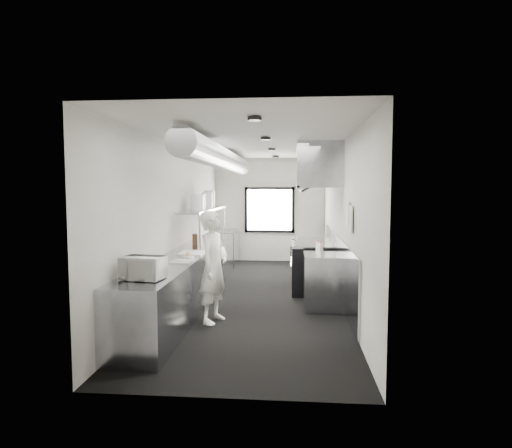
% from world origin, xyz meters
% --- Properties ---
extents(floor, '(3.00, 8.00, 0.01)m').
position_xyz_m(floor, '(0.00, 0.00, 0.00)').
color(floor, black).
rests_on(floor, ground).
extents(ceiling, '(3.00, 8.00, 0.01)m').
position_xyz_m(ceiling, '(0.00, 0.00, 2.80)').
color(ceiling, beige).
rests_on(ceiling, wall_back).
extents(wall_back, '(3.00, 0.02, 2.80)m').
position_xyz_m(wall_back, '(0.00, 4.00, 1.40)').
color(wall_back, silver).
rests_on(wall_back, floor).
extents(wall_front, '(3.00, 0.02, 2.80)m').
position_xyz_m(wall_front, '(0.00, -4.00, 1.40)').
color(wall_front, silver).
rests_on(wall_front, floor).
extents(wall_left, '(0.02, 8.00, 2.80)m').
position_xyz_m(wall_left, '(-1.50, 0.00, 1.40)').
color(wall_left, silver).
rests_on(wall_left, floor).
extents(wall_right, '(0.02, 8.00, 2.80)m').
position_xyz_m(wall_right, '(1.50, 0.00, 1.40)').
color(wall_right, silver).
rests_on(wall_right, floor).
extents(wall_cladding, '(0.03, 5.50, 1.10)m').
position_xyz_m(wall_cladding, '(1.48, 0.30, 0.55)').
color(wall_cladding, '#8F939C').
rests_on(wall_cladding, wall_right).
extents(hvac_duct, '(0.40, 6.40, 0.40)m').
position_xyz_m(hvac_duct, '(-0.70, 0.40, 2.55)').
color(hvac_duct, gray).
rests_on(hvac_duct, ceiling).
extents(service_window, '(1.36, 0.05, 1.25)m').
position_xyz_m(service_window, '(0.00, 3.96, 1.40)').
color(service_window, white).
rests_on(service_window, wall_back).
extents(exhaust_hood, '(0.81, 2.20, 0.88)m').
position_xyz_m(exhaust_hood, '(1.10, 0.70, 2.39)').
color(exhaust_hood, '#8F939C').
rests_on(exhaust_hood, ceiling).
extents(prep_counter, '(0.70, 6.00, 0.90)m').
position_xyz_m(prep_counter, '(-1.15, -0.50, 0.45)').
color(prep_counter, '#8F939C').
rests_on(prep_counter, floor).
extents(pass_shelf, '(0.45, 3.00, 0.68)m').
position_xyz_m(pass_shelf, '(-1.19, 1.00, 1.54)').
color(pass_shelf, '#8F939C').
rests_on(pass_shelf, prep_counter).
extents(range, '(0.88, 1.60, 0.94)m').
position_xyz_m(range, '(1.04, 0.70, 0.47)').
color(range, black).
rests_on(range, floor).
extents(bottle_station, '(0.65, 0.80, 0.90)m').
position_xyz_m(bottle_station, '(1.15, -0.70, 0.45)').
color(bottle_station, '#8F939C').
rests_on(bottle_station, floor).
extents(far_work_table, '(0.70, 1.20, 0.90)m').
position_xyz_m(far_work_table, '(-1.15, 3.20, 0.45)').
color(far_work_table, '#8F939C').
rests_on(far_work_table, floor).
extents(notice_sheet_a, '(0.02, 0.28, 0.38)m').
position_xyz_m(notice_sheet_a, '(1.47, -1.20, 1.60)').
color(notice_sheet_a, silver).
rests_on(notice_sheet_a, wall_right).
extents(notice_sheet_b, '(0.02, 0.28, 0.38)m').
position_xyz_m(notice_sheet_b, '(1.47, -1.55, 1.55)').
color(notice_sheet_b, silver).
rests_on(notice_sheet_b, wall_right).
extents(line_cook, '(0.56, 0.70, 1.66)m').
position_xyz_m(line_cook, '(-0.53, -1.61, 0.83)').
color(line_cook, white).
rests_on(line_cook, floor).
extents(microwave, '(0.50, 0.41, 0.28)m').
position_xyz_m(microwave, '(-1.16, -2.90, 1.04)').
color(microwave, white).
rests_on(microwave, prep_counter).
extents(deli_tub_a, '(0.19, 0.19, 0.11)m').
position_xyz_m(deli_tub_a, '(-1.33, -2.80, 0.95)').
color(deli_tub_a, silver).
rests_on(deli_tub_a, prep_counter).
extents(deli_tub_b, '(0.17, 0.17, 0.10)m').
position_xyz_m(deli_tub_b, '(-1.33, -2.56, 0.95)').
color(deli_tub_b, silver).
rests_on(deli_tub_b, prep_counter).
extents(newspaper, '(0.32, 0.40, 0.01)m').
position_xyz_m(newspaper, '(-1.01, -1.61, 0.90)').
color(newspaper, white).
rests_on(newspaper, prep_counter).
extents(small_plate, '(0.23, 0.23, 0.01)m').
position_xyz_m(small_plate, '(-1.01, -1.21, 0.91)').
color(small_plate, white).
rests_on(small_plate, prep_counter).
extents(pastry, '(0.08, 0.08, 0.08)m').
position_xyz_m(pastry, '(-1.01, -1.21, 0.96)').
color(pastry, '#DFB875').
rests_on(pastry, small_plate).
extents(cutting_board, '(0.40, 0.54, 0.02)m').
position_xyz_m(cutting_board, '(-1.05, -0.75, 0.91)').
color(cutting_board, silver).
rests_on(cutting_board, prep_counter).
extents(knife_block, '(0.14, 0.21, 0.21)m').
position_xyz_m(knife_block, '(-1.24, 0.30, 1.01)').
color(knife_block, '#4F2E1C').
rests_on(knife_block, prep_counter).
extents(plate_stack_a, '(0.29, 0.29, 0.29)m').
position_xyz_m(plate_stack_a, '(-1.20, 0.37, 1.71)').
color(plate_stack_a, white).
rests_on(plate_stack_a, pass_shelf).
extents(plate_stack_b, '(0.26, 0.26, 0.30)m').
position_xyz_m(plate_stack_b, '(-1.21, 0.62, 1.72)').
color(plate_stack_b, white).
rests_on(plate_stack_b, pass_shelf).
extents(plate_stack_c, '(0.23, 0.23, 0.33)m').
position_xyz_m(plate_stack_c, '(-1.17, 1.20, 1.73)').
color(plate_stack_c, white).
rests_on(plate_stack_c, pass_shelf).
extents(plate_stack_d, '(0.28, 0.28, 0.37)m').
position_xyz_m(plate_stack_d, '(-1.22, 1.71, 1.76)').
color(plate_stack_d, white).
rests_on(plate_stack_d, pass_shelf).
extents(squeeze_bottle_a, '(0.08, 0.08, 0.19)m').
position_xyz_m(squeeze_bottle_a, '(1.08, -1.00, 1.00)').
color(squeeze_bottle_a, silver).
rests_on(squeeze_bottle_a, bottle_station).
extents(squeeze_bottle_b, '(0.08, 0.08, 0.20)m').
position_xyz_m(squeeze_bottle_b, '(1.08, -0.87, 1.00)').
color(squeeze_bottle_b, silver).
rests_on(squeeze_bottle_b, bottle_station).
extents(squeeze_bottle_c, '(0.06, 0.06, 0.18)m').
position_xyz_m(squeeze_bottle_c, '(1.08, -0.74, 0.99)').
color(squeeze_bottle_c, silver).
rests_on(squeeze_bottle_c, bottle_station).
extents(squeeze_bottle_d, '(0.06, 0.06, 0.17)m').
position_xyz_m(squeeze_bottle_d, '(1.06, -0.57, 0.99)').
color(squeeze_bottle_d, silver).
rests_on(squeeze_bottle_d, bottle_station).
extents(squeeze_bottle_e, '(0.07, 0.07, 0.17)m').
position_xyz_m(squeeze_bottle_e, '(1.07, -0.36, 0.98)').
color(squeeze_bottle_e, silver).
rests_on(squeeze_bottle_e, bottle_station).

